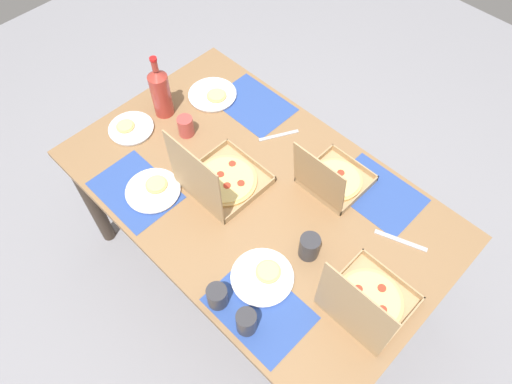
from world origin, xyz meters
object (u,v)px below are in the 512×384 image
Objects in this scene: pizza_box_corner_right at (366,302)px; cup_clear_right at (309,247)px; plate_near_right at (131,128)px; plate_far_right at (213,95)px; plate_near_left at (153,190)px; cup_spare at (246,322)px; cup_clear_left at (217,296)px; pizza_box_edge_far at (219,180)px; soda_bottle at (160,92)px; cup_red at (186,126)px; pizza_box_center at (332,179)px; plate_middle at (263,277)px.

cup_clear_right is at bearing -4.98° from pizza_box_corner_right.
plate_far_right is at bearing -104.74° from plate_near_right.
cup_spare is (-0.69, 0.13, 0.04)m from plate_near_left.
plate_near_left is at bearing -14.08° from cup_clear_left.
pizza_box_corner_right is at bearing -179.88° from pizza_box_edge_far.
cup_red is (-0.18, 0.01, -0.08)m from soda_bottle.
pizza_box_center reaches higher than cup_red.
cup_clear_left reaches higher than plate_far_right.
cup_clear_left is at bearing 152.13° from soda_bottle.
plate_middle is at bearing -62.64° from cup_spare.
plate_far_right is at bearing -69.64° from cup_red.
soda_bottle is 3.39× the size of cup_red.
pizza_box_corner_right is 1.27m from soda_bottle.
cup_clear_right is at bearing -176.78° from pizza_box_edge_far.
pizza_box_center is at bearing -86.90° from cup_clear_left.
soda_bottle reaches higher than cup_clear_left.
cup_clear_right reaches higher than cup_red.
pizza_box_center is 0.87m from soda_bottle.
cup_red is (1.09, -0.10, -0.00)m from pizza_box_corner_right.
cup_spare and cup_clear_right have the same top height.
plate_near_left is at bearing -10.78° from cup_spare.
plate_middle is at bearing 75.02° from cup_clear_right.
cup_spare is 0.37m from cup_clear_right.
cup_clear_right is at bearing -105.43° from cup_clear_left.
pizza_box_edge_far is at bearing 3.22° from cup_clear_right.
pizza_box_corner_right reaches higher than cup_clear_left.
pizza_box_center is 0.90× the size of pizza_box_corner_right.
cup_spare reaches higher than cup_clear_left.
cup_spare reaches higher than cup_red.
cup_spare is at bearing 104.71° from pizza_box_center.
plate_far_right is at bearing -16.15° from pizza_box_corner_right.
plate_near_right is (0.95, -0.10, 0.00)m from plate_middle.
pizza_box_corner_right is at bearing -153.05° from plate_middle.
plate_near_right is 0.64× the size of soda_bottle.
cup_clear_right is at bearing 114.54° from pizza_box_center.
cup_red is (-0.20, -0.17, 0.04)m from plate_near_right.
cup_red reaches higher than plate_near_left.
pizza_box_center is 0.70m from cup_red.
plate_far_right and plate_near_left have the same top height.
plate_near_right is at bearing 82.40° from soda_bottle.
plate_near_left is 0.60m from plate_middle.
pizza_box_edge_far is 3.55× the size of cup_red.
pizza_box_center is at bearing -80.08° from plate_middle.
pizza_box_center is 1.21× the size of plate_middle.
plate_far_right and plate_near_right have the same top height.
plate_near_right is 1.95× the size of cup_clear_right.
cup_spare is at bearing 54.35° from pizza_box_corner_right.
plate_middle is 2.23× the size of cup_spare.
cup_spare reaches higher than plate_near_left.
cup_spare is 1.00× the size of cup_clear_right.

